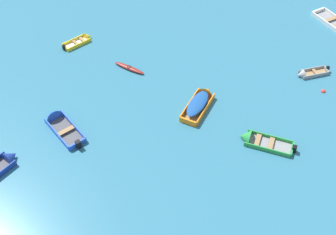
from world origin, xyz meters
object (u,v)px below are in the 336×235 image
(kayak_maroon_outer_left, at_px, (129,68))
(mooring_buoy_trailing, at_px, (323,92))
(rowboat_yellow_far_back, at_px, (83,40))
(rowboat_blue_back_row_right, at_px, (58,122))
(rowboat_grey_far_left, at_px, (307,74))
(rowboat_orange_cluster_inner, at_px, (201,100))
(rowboat_deep_blue_back_row_left, at_px, (1,165))
(rowboat_green_cluster_outer, at_px, (255,140))

(kayak_maroon_outer_left, bearing_deg, mooring_buoy_trailing, -24.64)
(mooring_buoy_trailing, bearing_deg, rowboat_yellow_far_back, 146.93)
(rowboat_blue_back_row_right, distance_m, rowboat_grey_far_left, 21.26)
(rowboat_orange_cluster_inner, bearing_deg, rowboat_grey_far_left, 6.01)
(rowboat_yellow_far_back, bearing_deg, rowboat_deep_blue_back_row_left, -118.83)
(rowboat_deep_blue_back_row_left, relative_size, rowboat_yellow_far_back, 1.34)
(rowboat_grey_far_left, relative_size, rowboat_deep_blue_back_row_left, 0.74)
(rowboat_green_cluster_outer, bearing_deg, kayak_maroon_outer_left, 125.13)
(rowboat_green_cluster_outer, bearing_deg, rowboat_blue_back_row_right, 158.55)
(kayak_maroon_outer_left, bearing_deg, rowboat_grey_far_left, -17.62)
(rowboat_deep_blue_back_row_left, bearing_deg, rowboat_grey_far_left, 8.02)
(rowboat_blue_back_row_right, distance_m, kayak_maroon_outer_left, 8.29)
(rowboat_deep_blue_back_row_left, relative_size, mooring_buoy_trailing, 10.32)
(kayak_maroon_outer_left, height_order, rowboat_green_cluster_outer, rowboat_green_cluster_outer)
(rowboat_deep_blue_back_row_left, distance_m, rowboat_yellow_far_back, 15.28)
(rowboat_green_cluster_outer, height_order, rowboat_orange_cluster_inner, rowboat_orange_cluster_inner)
(rowboat_orange_cluster_inner, bearing_deg, rowboat_blue_back_row_right, 176.62)
(rowboat_blue_back_row_right, relative_size, kayak_maroon_outer_left, 1.79)
(rowboat_yellow_far_back, xyz_separation_m, mooring_buoy_trailing, (18.48, -12.04, -0.16))
(rowboat_grey_far_left, bearing_deg, rowboat_yellow_far_back, 151.59)
(kayak_maroon_outer_left, height_order, rowboat_yellow_far_back, rowboat_yellow_far_back)
(rowboat_blue_back_row_right, relative_size, rowboat_grey_far_left, 1.51)
(rowboat_blue_back_row_right, distance_m, rowboat_deep_blue_back_row_left, 5.31)
(rowboat_blue_back_row_right, relative_size, rowboat_green_cluster_outer, 1.13)
(rowboat_deep_blue_back_row_left, xyz_separation_m, rowboat_orange_cluster_inner, (15.54, 2.54, 0.15))
(kayak_maroon_outer_left, xyz_separation_m, rowboat_orange_cluster_inner, (4.73, -5.71, 0.23))
(rowboat_blue_back_row_right, bearing_deg, rowboat_orange_cluster_inner, -3.38)
(rowboat_deep_blue_back_row_left, xyz_separation_m, mooring_buoy_trailing, (25.85, 1.35, -0.22))
(rowboat_grey_far_left, height_order, rowboat_green_cluster_outer, rowboat_green_cluster_outer)
(rowboat_green_cluster_outer, height_order, mooring_buoy_trailing, rowboat_green_cluster_outer)
(rowboat_yellow_far_back, bearing_deg, rowboat_green_cluster_outer, -55.30)
(rowboat_blue_back_row_right, height_order, rowboat_green_cluster_outer, rowboat_blue_back_row_right)
(rowboat_grey_far_left, distance_m, kayak_maroon_outer_left, 15.40)
(rowboat_blue_back_row_right, xyz_separation_m, rowboat_yellow_far_back, (3.14, 10.18, -0.05))
(rowboat_blue_back_row_right, height_order, rowboat_grey_far_left, rowboat_blue_back_row_right)
(rowboat_blue_back_row_right, relative_size, rowboat_yellow_far_back, 1.50)
(kayak_maroon_outer_left, distance_m, rowboat_yellow_far_back, 6.18)
(rowboat_blue_back_row_right, height_order, rowboat_orange_cluster_inner, rowboat_orange_cluster_inner)
(mooring_buoy_trailing, bearing_deg, rowboat_green_cluster_outer, -154.45)
(rowboat_green_cluster_outer, bearing_deg, rowboat_deep_blue_back_row_left, 172.84)
(kayak_maroon_outer_left, distance_m, rowboat_green_cluster_outer, 12.89)
(rowboat_deep_blue_back_row_left, relative_size, rowboat_orange_cluster_inner, 1.00)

